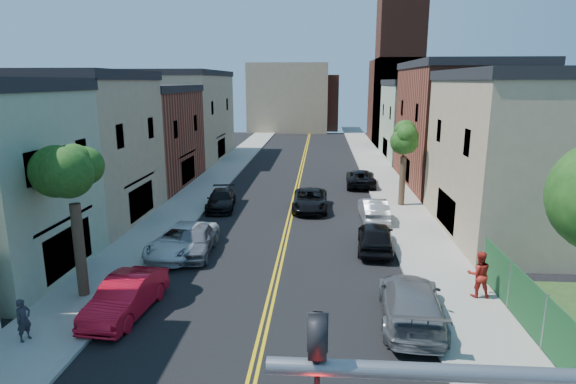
% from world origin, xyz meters
% --- Properties ---
extents(sidewalk_left, '(3.20, 100.00, 0.15)m').
position_xyz_m(sidewalk_left, '(-7.90, 40.00, 0.07)').
color(sidewalk_left, gray).
rests_on(sidewalk_left, ground).
extents(sidewalk_right, '(3.20, 100.00, 0.15)m').
position_xyz_m(sidewalk_right, '(7.90, 40.00, 0.07)').
color(sidewalk_right, gray).
rests_on(sidewalk_right, ground).
extents(curb_left, '(0.30, 100.00, 0.15)m').
position_xyz_m(curb_left, '(-6.15, 40.00, 0.07)').
color(curb_left, gray).
rests_on(curb_left, ground).
extents(curb_right, '(0.30, 100.00, 0.15)m').
position_xyz_m(curb_right, '(6.15, 40.00, 0.07)').
color(curb_right, gray).
rests_on(curb_right, ground).
extents(bldg_left_tan_near, '(9.00, 10.00, 9.00)m').
position_xyz_m(bldg_left_tan_near, '(-14.00, 25.00, 4.50)').
color(bldg_left_tan_near, '#998466').
rests_on(bldg_left_tan_near, ground).
extents(bldg_left_brick, '(9.00, 12.00, 8.00)m').
position_xyz_m(bldg_left_brick, '(-14.00, 36.00, 4.00)').
color(bldg_left_brick, brown).
rests_on(bldg_left_brick, ground).
extents(bldg_left_tan_far, '(9.00, 16.00, 9.50)m').
position_xyz_m(bldg_left_tan_far, '(-14.00, 50.00, 4.75)').
color(bldg_left_tan_far, '#998466').
rests_on(bldg_left_tan_far, ground).
extents(bldg_right_tan, '(9.00, 12.00, 9.00)m').
position_xyz_m(bldg_right_tan, '(14.00, 24.00, 4.50)').
color(bldg_right_tan, '#998466').
rests_on(bldg_right_tan, ground).
extents(bldg_right_brick, '(9.00, 14.00, 10.00)m').
position_xyz_m(bldg_right_brick, '(14.00, 38.00, 5.00)').
color(bldg_right_brick, brown).
rests_on(bldg_right_brick, ground).
extents(bldg_right_palegrn, '(9.00, 12.00, 8.50)m').
position_xyz_m(bldg_right_palegrn, '(14.00, 52.00, 4.25)').
color(bldg_right_palegrn, gray).
rests_on(bldg_right_palegrn, ground).
extents(church, '(16.20, 14.20, 22.60)m').
position_xyz_m(church, '(16.33, 67.07, 7.24)').
color(church, '#4C2319').
rests_on(church, ground).
extents(backdrop_left, '(14.00, 8.00, 12.00)m').
position_xyz_m(backdrop_left, '(-4.00, 82.00, 6.00)').
color(backdrop_left, '#998466').
rests_on(backdrop_left, ground).
extents(backdrop_center, '(10.00, 8.00, 10.00)m').
position_xyz_m(backdrop_center, '(0.00, 86.00, 5.00)').
color(backdrop_center, brown).
rests_on(backdrop_center, ground).
extents(fence_right, '(0.04, 15.00, 1.90)m').
position_xyz_m(fence_right, '(9.50, 9.50, 1.10)').
color(fence_right, '#143F1E').
rests_on(fence_right, sidewalk_right).
extents(tree_left_mid, '(5.20, 5.20, 9.29)m').
position_xyz_m(tree_left_mid, '(-7.88, 14.01, 6.58)').
color(tree_left_mid, '#3C2F1E').
rests_on(tree_left_mid, sidewalk_left).
extents(tree_right_far, '(4.40, 4.40, 8.03)m').
position_xyz_m(tree_right_far, '(7.92, 30.01, 5.76)').
color(tree_right_far, '#3C2F1E').
rests_on(tree_right_far, sidewalk_right).
extents(red_sedan, '(2.05, 4.75, 1.52)m').
position_xyz_m(red_sedan, '(-5.50, 12.69, 0.76)').
color(red_sedan, red).
rests_on(red_sedan, ground).
extents(white_pickup, '(3.20, 5.69, 1.50)m').
position_xyz_m(white_pickup, '(-5.26, 19.47, 0.75)').
color(white_pickup, silver).
rests_on(white_pickup, ground).
extents(grey_car_left, '(2.13, 4.65, 1.54)m').
position_xyz_m(grey_car_left, '(-4.53, 19.33, 0.77)').
color(grey_car_left, slate).
rests_on(grey_car_left, ground).
extents(black_car_left, '(2.38, 4.83, 1.35)m').
position_xyz_m(black_car_left, '(-5.07, 28.47, 0.68)').
color(black_car_left, black).
rests_on(black_car_left, ground).
extents(grey_car_right, '(2.77, 5.82, 1.64)m').
position_xyz_m(grey_car_right, '(5.50, 12.86, 0.82)').
color(grey_car_right, '#5A5D61').
rests_on(grey_car_right, ground).
extents(black_car_right, '(2.26, 4.80, 1.59)m').
position_xyz_m(black_car_right, '(5.01, 20.62, 0.79)').
color(black_car_right, black).
rests_on(black_car_right, ground).
extents(silver_car_right, '(1.74, 4.57, 1.49)m').
position_xyz_m(silver_car_right, '(5.50, 26.35, 0.74)').
color(silver_car_right, '#95979B').
rests_on(silver_car_right, ground).
extents(dark_car_right_far, '(2.65, 5.37, 1.47)m').
position_xyz_m(dark_car_right_far, '(5.50, 36.67, 0.73)').
color(dark_car_right_far, black).
rests_on(dark_car_right_far, ground).
extents(black_suv_lane, '(2.44, 5.24, 1.45)m').
position_xyz_m(black_suv_lane, '(1.29, 28.64, 0.73)').
color(black_suv_lane, black).
rests_on(black_suv_lane, ground).
extents(pedestrian_left, '(0.53, 0.65, 1.53)m').
position_xyz_m(pedestrian_left, '(-8.15, 10.35, 0.91)').
color(pedestrian_left, '#26252D').
rests_on(pedestrian_left, sidewalk_left).
extents(pedestrian_right, '(0.98, 0.77, 1.98)m').
position_xyz_m(pedestrian_right, '(8.63, 14.98, 1.14)').
color(pedestrian_right, '#AE241A').
rests_on(pedestrian_right, sidewalk_right).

